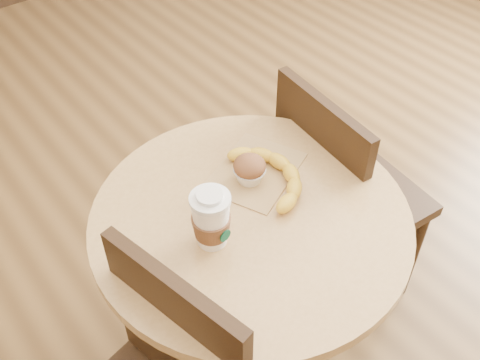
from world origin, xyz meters
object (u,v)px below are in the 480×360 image
at_px(cafe_table, 250,268).
at_px(chair_right, 340,195).
at_px(banana, 272,172).
at_px(coffee_cup, 211,221).
at_px(muffin, 250,169).

relative_size(cafe_table, chair_right, 0.86).
height_order(chair_right, banana, chair_right).
relative_size(coffee_cup, muffin, 1.81).
height_order(cafe_table, banana, banana).
bearing_deg(banana, cafe_table, -141.02).
xyz_separation_m(muffin, banana, (0.05, -0.03, -0.02)).
bearing_deg(coffee_cup, cafe_table, -3.96).
bearing_deg(chair_right, cafe_table, 106.31).
height_order(coffee_cup, banana, coffee_cup).
distance_m(chair_right, muffin, 0.47).
distance_m(chair_right, coffee_cup, 0.64).
relative_size(muffin, banana, 0.30).
relative_size(cafe_table, coffee_cup, 5.16).
bearing_deg(cafe_table, banana, 28.02).
distance_m(cafe_table, banana, 0.26).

